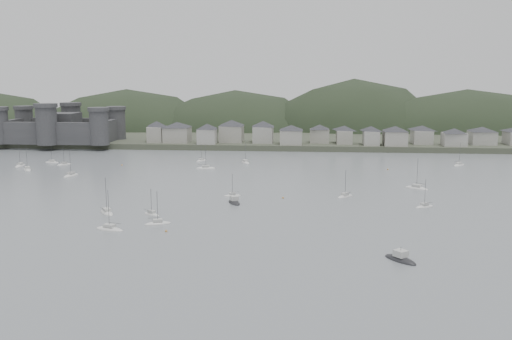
# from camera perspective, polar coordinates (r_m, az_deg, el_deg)

# --- Properties ---
(ground) EXTENTS (900.00, 900.00, 0.00)m
(ground) POSITION_cam_1_polar(r_m,az_deg,el_deg) (130.08, -2.95, -8.11)
(ground) COLOR slate
(ground) RESTS_ON ground
(far_shore_land) EXTENTS (900.00, 250.00, 3.00)m
(far_shore_land) POSITION_cam_1_polar(r_m,az_deg,el_deg) (419.78, 2.66, 4.38)
(far_shore_land) COLOR #383D2D
(far_shore_land) RESTS_ON ground
(forested_ridge) EXTENTS (851.55, 103.94, 102.57)m
(forested_ridge) POSITION_cam_1_polar(r_m,az_deg,el_deg) (395.56, 3.19, 2.19)
(forested_ridge) COLOR black
(forested_ridge) RESTS_ON ground
(castle) EXTENTS (66.00, 43.00, 20.00)m
(castle) POSITION_cam_1_polar(r_m,az_deg,el_deg) (333.51, -19.36, 4.13)
(castle) COLOR #373739
(castle) RESTS_ON far_shore_land
(waterfront_town) EXTENTS (451.48, 28.46, 12.92)m
(waterfront_town) POSITION_cam_1_polar(r_m,az_deg,el_deg) (309.34, 11.20, 3.68)
(waterfront_town) COLOR gray
(waterfront_town) RESTS_ON far_shore_land
(sailboat_lead) EXTENTS (6.11, 3.63, 8.01)m
(sailboat_lead) POSITION_cam_1_polar(r_m,az_deg,el_deg) (186.26, -2.42, -2.61)
(sailboat_lead) COLOR silver
(sailboat_lead) RESTS_ON ground
(moored_fleet) EXTENTS (267.09, 138.96, 13.54)m
(moored_fleet) POSITION_cam_1_polar(r_m,az_deg,el_deg) (210.64, -9.48, -1.31)
(moored_fleet) COLOR silver
(moored_fleet) RESTS_ON ground
(motor_launch_near) EXTENTS (7.68, 8.42, 4.00)m
(motor_launch_near) POSITION_cam_1_polar(r_m,az_deg,el_deg) (126.48, 14.50, -8.80)
(motor_launch_near) COLOR black
(motor_launch_near) RESTS_ON ground
(motor_launch_far) EXTENTS (5.82, 8.43, 3.90)m
(motor_launch_far) POSITION_cam_1_polar(r_m,az_deg,el_deg) (176.05, -2.24, -3.30)
(motor_launch_far) COLOR black
(motor_launch_far) RESTS_ON ground
(mooring_buoys) EXTENTS (152.15, 104.58, 0.70)m
(mooring_buoys) POSITION_cam_1_polar(r_m,az_deg,el_deg) (196.30, 3.90, -2.01)
(mooring_buoys) COLOR #BD853F
(mooring_buoys) RESTS_ON ground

